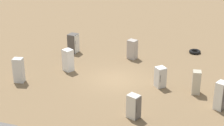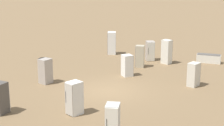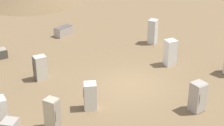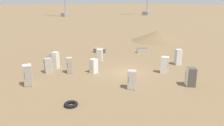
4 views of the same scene
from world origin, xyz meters
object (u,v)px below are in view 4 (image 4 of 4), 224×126
Objects in this scene: discarded_fridge_2 at (191,77)px; discarded_fridge_6 at (49,59)px; discarded_fridge_5 at (69,65)px; discarded_fridge_8 at (178,57)px; discarded_fridge_12 at (94,66)px; discarded_fridge_11 at (165,65)px; discarded_fridge_3 at (56,60)px; discarded_fridge_9 at (99,55)px; discarded_fridge_7 at (142,50)px; discarded_fridge_4 at (132,80)px; discarded_fridge_1 at (99,50)px; discarded_fridge_10 at (28,75)px; discarded_fridge_0 at (48,66)px; scrap_tire at (71,104)px.

discarded_fridge_2 reaches higher than discarded_fridge_6.
discarded_fridge_5 is 12.73m from discarded_fridge_8.
discarded_fridge_11 is at bearing -48.62° from discarded_fridge_12.
discarded_fridge_3 reaches higher than discarded_fridge_5.
discarded_fridge_5 is 1.09× the size of discarded_fridge_9.
discarded_fridge_9 is at bearing 49.12° from discarded_fridge_2.
discarded_fridge_2 is 3.94m from discarded_fridge_11.
discarded_fridge_9 reaches higher than discarded_fridge_7.
discarded_fridge_4 is at bearing 132.14° from discarded_fridge_5.
discarded_fridge_1 is 14.21m from discarded_fridge_4.
discarded_fridge_10 is at bearing 9.09° from discarded_fridge_4.
discarded_fridge_8 is at bearing -177.32° from discarded_fridge_10.
discarded_fridge_4 is (-3.16, 8.99, 0.04)m from discarded_fridge_0.
discarded_fridge_5 reaches higher than discarded_fridge_6.
discarded_fridge_10 is at bearing -84.34° from scrap_tire.
scrap_tire is (-0.59, 5.96, -0.84)m from discarded_fridge_10.
scrap_tire is (5.94, 4.81, -0.63)m from discarded_fridge_12.
discarded_fridge_9 is at bearing -56.60° from discarded_fridge_4.
discarded_fridge_0 is 14.92m from discarded_fridge_8.
discarded_fridge_10 reaches higher than discarded_fridge_8.
discarded_fridge_8 is at bearing -9.86° from discarded_fridge_6.
discarded_fridge_1 is at bearing -119.36° from discarded_fridge_11.
discarded_fridge_4 is at bearing -98.24° from discarded_fridge_12.
discarded_fridge_2 is at bearing -70.91° from discarded_fridge_12.
discarded_fridge_3 reaches higher than discarded_fridge_7.
discarded_fridge_11 reaches higher than discarded_fridge_2.
discarded_fridge_7 reaches higher than scrap_tire.
discarded_fridge_11 reaches higher than discarded_fridge_12.
discarded_fridge_12 reaches higher than discarded_fridge_1.
discarded_fridge_2 reaches higher than discarded_fridge_1.
discarded_fridge_1 is 0.95× the size of discarded_fridge_3.
discarded_fridge_12 is at bearing -166.69° from discarded_fridge_9.
discarded_fridge_11 is at bearing -105.89° from discarded_fridge_9.
discarded_fridge_11 is at bearing -51.86° from discarded_fridge_8.
discarded_fridge_4 is at bearing 100.28° from discarded_fridge_2.
discarded_fridge_7 is (-14.58, 0.82, -0.43)m from discarded_fridge_0.
discarded_fridge_3 is at bearing 111.58° from discarded_fridge_12.
discarded_fridge_10 is (4.43, 3.00, 0.03)m from discarded_fridge_3.
discarded_fridge_2 is (-7.43, 12.14, 0.06)m from discarded_fridge_0.
discarded_fridge_11 is at bearing 174.31° from discarded_fridge_10.
discarded_fridge_11 is (-5.71, -0.52, 0.06)m from discarded_fridge_4.
discarded_fridge_11 is at bearing 25.23° from discarded_fridge_2.
discarded_fridge_2 is (2.54, 15.61, 0.51)m from discarded_fridge_1.
discarded_fridge_12 is at bearing -168.02° from discarded_fridge_10.
discarded_fridge_10 is (6.24, -6.79, 0.15)m from discarded_fridge_4.
discarded_fridge_3 reaches higher than discarded_fridge_1.
discarded_fridge_1 is (-9.97, -3.47, -0.46)m from discarded_fridge_0.
discarded_fridge_4 is at bearing -106.64° from discarded_fridge_3.
discarded_fridge_10 is 1.90× the size of scrap_tire.
discarded_fridge_9 is at bearing 19.78° from discarded_fridge_1.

